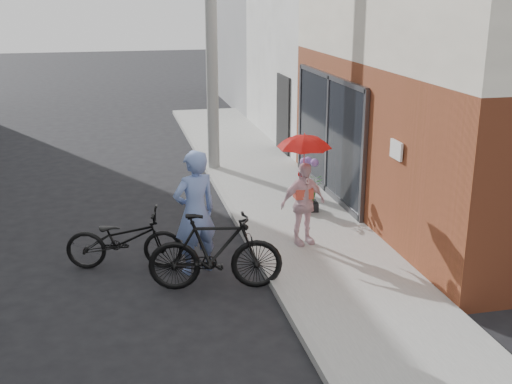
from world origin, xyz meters
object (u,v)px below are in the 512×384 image
object	(u,v)px
officer	(195,212)
planter	(308,206)
bike_left	(124,239)
utility_pole	(211,25)
bike_right	(215,252)
kimono_woman	(303,204)

from	to	relation	value
officer	planter	world-z (taller)	officer
bike_left	utility_pole	bearing A→B (deg)	-12.75
bike_right	kimono_woman	size ratio (longest dim) A/B	1.39
bike_right	kimono_woman	bearing A→B (deg)	-45.83
utility_pole	kimono_woman	world-z (taller)	utility_pole
bike_right	planter	bearing A→B (deg)	-30.00
utility_pole	planter	world-z (taller)	utility_pole
officer	kimono_woman	distance (m)	1.96
bike_right	kimono_woman	world-z (taller)	kimono_woman
planter	kimono_woman	bearing A→B (deg)	-110.84
kimono_woman	planter	bearing A→B (deg)	55.41
bike_right	kimono_woman	xyz separation A→B (m)	(1.69, 1.17, 0.24)
officer	kimono_woman	xyz separation A→B (m)	(1.89, 0.48, -0.16)
officer	bike_right	bearing A→B (deg)	86.00
bike_left	kimono_woman	world-z (taller)	kimono_woman
kimono_woman	planter	xyz separation A→B (m)	(0.62, 1.64, -0.63)
bike_left	planter	world-z (taller)	bike_left
utility_pole	kimono_woman	size ratio (longest dim) A/B	4.90
bike_left	bike_right	distance (m)	1.69
utility_pole	officer	bearing A→B (deg)	-101.92
bike_right	officer	bearing A→B (deg)	25.68
bike_left	planter	size ratio (longest dim) A/B	5.48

